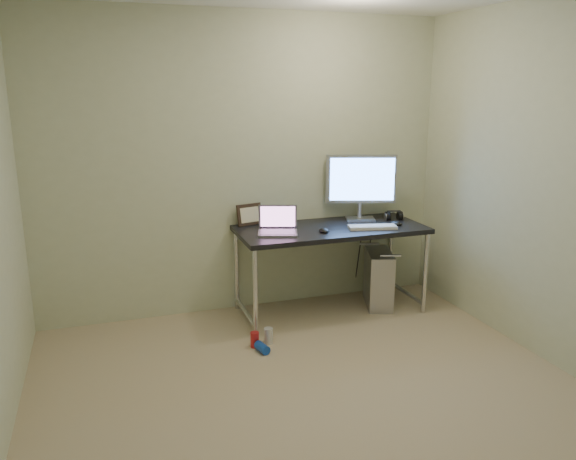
# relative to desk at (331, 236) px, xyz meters

# --- Properties ---
(floor) EXTENTS (3.50, 3.50, 0.00)m
(floor) POSITION_rel_desk_xyz_m (-0.64, -1.40, -0.67)
(floor) COLOR tan
(floor) RESTS_ON ground
(wall_back) EXTENTS (3.50, 0.02, 2.50)m
(wall_back) POSITION_rel_desk_xyz_m (-0.64, 0.35, 0.58)
(wall_back) COLOR beige
(wall_back) RESTS_ON ground
(wall_right) EXTENTS (0.02, 3.50, 2.50)m
(wall_right) POSITION_rel_desk_xyz_m (1.11, -1.40, 0.58)
(wall_right) COLOR beige
(wall_right) RESTS_ON ground
(desk) EXTENTS (1.58, 0.69, 0.75)m
(desk) POSITION_rel_desk_xyz_m (0.00, 0.00, 0.00)
(desk) COLOR black
(desk) RESTS_ON ground
(tower_computer) EXTENTS (0.35, 0.51, 0.52)m
(tower_computer) POSITION_rel_desk_xyz_m (0.47, -0.01, -0.42)
(tower_computer) COLOR #ADADB1
(tower_computer) RESTS_ON ground
(cable_a) EXTENTS (0.01, 0.16, 0.69)m
(cable_a) POSITION_rel_desk_xyz_m (0.42, 0.30, -0.27)
(cable_a) COLOR black
(cable_a) RESTS_ON ground
(cable_b) EXTENTS (0.02, 0.11, 0.71)m
(cable_b) POSITION_rel_desk_xyz_m (0.51, 0.28, -0.29)
(cable_b) COLOR black
(cable_b) RESTS_ON ground
(can_red) EXTENTS (0.09, 0.09, 0.12)m
(can_red) POSITION_rel_desk_xyz_m (-0.81, -0.48, -0.61)
(can_red) COLOR red
(can_red) RESTS_ON ground
(can_white) EXTENTS (0.08, 0.08, 0.12)m
(can_white) POSITION_rel_desk_xyz_m (-0.69, -0.45, -0.61)
(can_white) COLOR silver
(can_white) RESTS_ON ground
(can_blue) EXTENTS (0.10, 0.14, 0.07)m
(can_blue) POSITION_rel_desk_xyz_m (-0.78, -0.58, -0.64)
(can_blue) COLOR #1545BB
(can_blue) RESTS_ON ground
(laptop) EXTENTS (0.38, 0.34, 0.22)m
(laptop) POSITION_rel_desk_xyz_m (-0.48, -0.03, 0.13)
(laptop) COLOR #BABAC2
(laptop) RESTS_ON desk
(monitor) EXTENTS (0.60, 0.25, 0.58)m
(monitor) POSITION_rel_desk_xyz_m (0.35, 0.17, 0.42)
(monitor) COLOR #BABAC2
(monitor) RESTS_ON desk
(keyboard) EXTENTS (0.42, 0.21, 0.02)m
(keyboard) POSITION_rel_desk_xyz_m (0.31, -0.15, 0.09)
(keyboard) COLOR silver
(keyboard) RESTS_ON desk
(mouse_right) EXTENTS (0.10, 0.14, 0.04)m
(mouse_right) POSITION_rel_desk_xyz_m (0.56, -0.10, 0.10)
(mouse_right) COLOR black
(mouse_right) RESTS_ON desk
(mouse_left) EXTENTS (0.09, 0.13, 0.04)m
(mouse_left) POSITION_rel_desk_xyz_m (-0.12, -0.13, 0.10)
(mouse_left) COLOR black
(mouse_left) RESTS_ON desk
(headphones) EXTENTS (0.17, 0.10, 0.10)m
(headphones) POSITION_rel_desk_xyz_m (0.64, 0.08, 0.11)
(headphones) COLOR black
(headphones) RESTS_ON desk
(picture_frame) EXTENTS (0.24, 0.12, 0.18)m
(picture_frame) POSITION_rel_desk_xyz_m (-0.63, 0.30, 0.17)
(picture_frame) COLOR black
(picture_frame) RESTS_ON desk
(webcam) EXTENTS (0.04, 0.03, 0.11)m
(webcam) POSITION_rel_desk_xyz_m (-0.37, 0.27, 0.16)
(webcam) COLOR silver
(webcam) RESTS_ON desk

